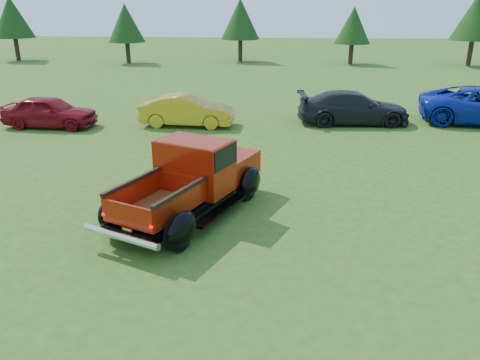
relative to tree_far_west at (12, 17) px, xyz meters
The scene contains 10 objects.
ground 37.37m from the tree_far_west, 53.75° to the right, with size 120.00×120.00×0.00m, color #2F5317.
tree_far_west is the anchor object (origin of this frame).
tree_west 10.06m from the tree_far_west, ahead, with size 2.94×2.94×4.60m.
tree_mid_left 19.03m from the tree_far_west, ahead, with size 3.20×3.20×5.00m.
tree_mid_right 28.01m from the tree_far_west, ahead, with size 2.82×2.82×4.40m.
tree_east 37.00m from the tree_far_west, ahead, with size 3.46×3.46×5.40m.
pickup_truck 35.81m from the tree_far_west, 54.67° to the right, with size 3.52×4.89×1.71m.
show_car_red 25.83m from the tree_far_west, 58.27° to the right, with size 1.46×3.62×1.23m, color maroon.
show_car_yellow 28.49m from the tree_far_west, 48.27° to the right, with size 1.29×3.70×1.22m, color gold.
show_car_grey 32.62m from the tree_far_west, 38.30° to the right, with size 1.82×4.47×1.30m, color black.
Camera 1 is at (0.61, -9.24, 4.63)m, focal length 35.00 mm.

